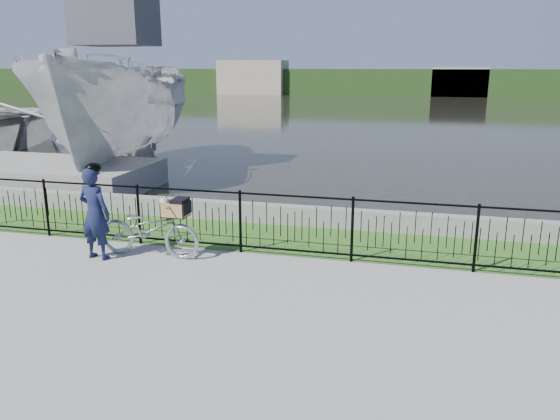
# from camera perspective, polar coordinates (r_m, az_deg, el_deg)

# --- Properties ---
(ground) EXTENTS (120.00, 120.00, 0.00)m
(ground) POSITION_cam_1_polar(r_m,az_deg,el_deg) (8.24, -0.95, -8.52)
(ground) COLOR gray
(ground) RESTS_ON ground
(grass_strip) EXTENTS (60.00, 2.00, 0.01)m
(grass_strip) POSITION_cam_1_polar(r_m,az_deg,el_deg) (10.61, 2.73, -3.11)
(grass_strip) COLOR #36641F
(grass_strip) RESTS_ON ground
(water) EXTENTS (120.00, 120.00, 0.00)m
(water) POSITION_cam_1_polar(r_m,az_deg,el_deg) (40.48, 11.57, 9.84)
(water) COLOR black
(water) RESTS_ON ground
(quay_wall) EXTENTS (60.00, 0.30, 0.40)m
(quay_wall) POSITION_cam_1_polar(r_m,az_deg,el_deg) (11.50, 3.75, -0.70)
(quay_wall) COLOR gray
(quay_wall) RESTS_ON ground
(fence) EXTENTS (14.00, 0.06, 1.15)m
(fence) POSITION_cam_1_polar(r_m,az_deg,el_deg) (9.51, 1.56, -1.63)
(fence) COLOR black
(fence) RESTS_ON ground
(far_treeline) EXTENTS (120.00, 6.00, 3.00)m
(far_treeline) POSITION_cam_1_polar(r_m,az_deg,el_deg) (67.35, 12.90, 12.89)
(far_treeline) COLOR #234018
(far_treeline) RESTS_ON ground
(far_building_left) EXTENTS (8.00, 4.00, 4.00)m
(far_building_left) POSITION_cam_1_polar(r_m,az_deg,el_deg) (68.31, -2.83, 13.67)
(far_building_left) COLOR gray
(far_building_left) RESTS_ON ground
(far_building_right) EXTENTS (6.00, 3.00, 3.20)m
(far_building_right) POSITION_cam_1_polar(r_m,az_deg,el_deg) (65.94, 18.20, 12.59)
(far_building_right) COLOR gray
(far_building_right) RESTS_ON ground
(bicycle_rig) EXTENTS (1.88, 0.66, 1.10)m
(bicycle_rig) POSITION_cam_1_polar(r_m,az_deg,el_deg) (9.84, -13.48, -1.90)
(bicycle_rig) COLOR #A1A6AC
(bicycle_rig) RESTS_ON ground
(cyclist) EXTENTS (0.64, 0.47, 1.70)m
(cyclist) POSITION_cam_1_polar(r_m,az_deg,el_deg) (9.89, -18.81, -0.18)
(cyclist) COLOR #131936
(cyclist) RESTS_ON ground
(boat_near) EXTENTS (5.56, 10.02, 5.46)m
(boat_near) POSITION_cam_1_polar(r_m,az_deg,el_deg) (17.68, -16.28, 9.94)
(boat_near) COLOR #B7B7B7
(boat_near) RESTS_ON water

